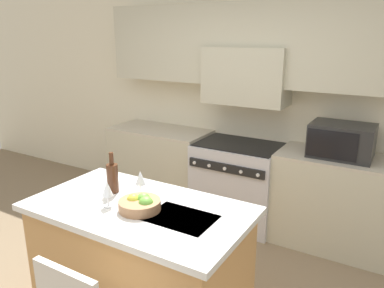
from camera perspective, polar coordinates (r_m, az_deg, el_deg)
name	(u,v)px	position (r m, az deg, el deg)	size (l,w,h in m)	color
back_cabinetry	(251,80)	(4.25, 9.04, 9.60)	(10.00, 0.46, 2.70)	beige
back_counter	(239,181)	(4.29, 7.12, -5.68)	(3.41, 0.62, 0.95)	#B2AD93
range_stove	(238,183)	(4.28, 7.00, -5.92)	(0.93, 0.70, 0.93)	#B7B7BC
microwave	(342,140)	(3.83, 21.83, 0.50)	(0.57, 0.42, 0.32)	black
kitchen_island	(141,264)	(2.87, -7.79, -17.70)	(1.54, 0.87, 0.94)	#B7844C
wine_bottle	(112,177)	(2.85, -12.02, -4.97)	(0.09, 0.09, 0.31)	#422314
wine_glass_near	(107,190)	(2.62, -12.79, -6.78)	(0.08, 0.08, 0.19)	white
wine_glass_far	(140,179)	(2.77, -7.87, -5.23)	(0.08, 0.08, 0.19)	white
fruit_bowl	(140,204)	(2.57, -7.86, -9.03)	(0.28, 0.28, 0.11)	#996B47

